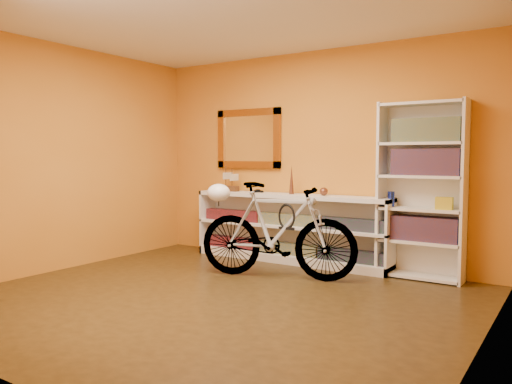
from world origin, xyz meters
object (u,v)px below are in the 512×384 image
Objects in this scene: bicycle at (277,231)px; helmet at (219,193)px; bookcase at (421,191)px; console_unit at (289,228)px.

bicycle is 0.78m from helmet.
bicycle is at bearing 15.69° from helmet.
bookcase is at bearing 27.59° from helmet.
bookcase reaches higher than helmet.
helmet reaches higher than console_unit.
console_unit is 9.97× the size of helmet.
bicycle is 6.76× the size of helmet.
helmet is (-1.94, -1.01, -0.04)m from bookcase.
helmet is at bearing 90.00° from bicycle.
bookcase is at bearing -72.89° from bicycle.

